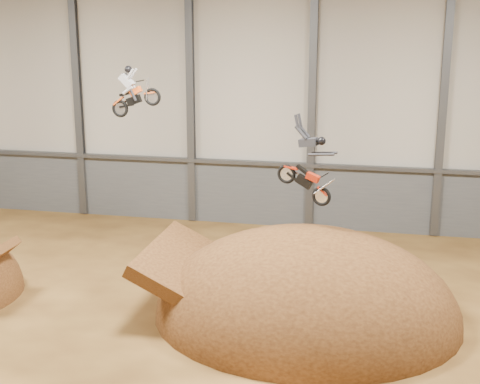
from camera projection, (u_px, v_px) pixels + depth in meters
The scene contains 11 objects.
floor at pixel (168, 345), 23.64m from camera, with size 40.00×40.00×0.00m, color #543516.
back_wall at pixel (251, 99), 36.11m from camera, with size 40.00×0.10×14.00m, color beige.
lower_band_back at pixel (250, 194), 37.32m from camera, with size 39.80×0.18×3.50m, color #53565A.
steel_rail at pixel (250, 163), 36.73m from camera, with size 39.80×0.35×0.20m, color #47494F.
steel_column_1 at pixel (78, 96), 37.94m from camera, with size 0.40×0.36×13.90m, color #47494F.
steel_column_2 at pixel (191, 98), 36.59m from camera, with size 0.40×0.36×13.90m, color #47494F.
steel_column_3 at pixel (312, 101), 35.25m from camera, with size 0.40×0.36×13.90m, color #47494F.
steel_column_4 at pixel (443, 104), 33.90m from camera, with size 0.40×0.36×13.90m, color #47494F.
landing_ramp at pixel (305, 316), 25.94m from camera, with size 11.77×10.41×6.79m, color #3F230F.
fmx_rider_a at pixel (138, 86), 28.16m from camera, with size 2.33×0.89×2.11m, color #E7591D, non-canonical shape.
fmx_rider_b at pixel (300, 159), 25.54m from camera, with size 3.15×0.90×2.70m, color #AB220C, non-canonical shape.
Camera 1 is at (6.98, -20.55, 11.12)m, focal length 50.00 mm.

